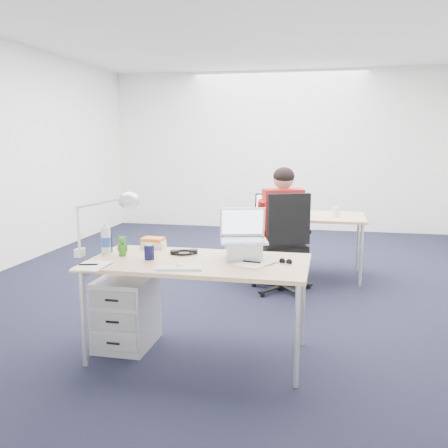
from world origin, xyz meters
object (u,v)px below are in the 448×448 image
Objects in this scene: headphones at (184,252)px; water_bottle at (106,239)px; wireless_keyboard at (179,268)px; far_cup at (336,212)px; seated_person at (280,228)px; computer_mouse at (180,265)px; cordless_phone at (109,242)px; can_koozie at (149,251)px; office_chair at (282,264)px; desk_far at (295,219)px; book_stack at (153,243)px; desk_lamp at (98,223)px; drawer_pedestal_far at (245,249)px; drawer_pedestal_near at (127,311)px; sunglasses at (286,262)px; desk_near at (198,267)px; dark_laptop at (272,204)px; silver_laptop at (244,235)px; bear_figurine at (122,246)px.

water_bottle is at bearing 169.24° from headphones.
far_cup is at bearing 55.06° from wireless_keyboard.
computer_mouse is (-0.48, -2.12, 0.09)m from seated_person.
cordless_phone is (0.00, 0.06, -0.04)m from water_bottle.
seated_person is at bearing 68.52° from can_koozie.
desk_far is at bearing 60.79° from office_chair.
water_bottle is 1.31× the size of book_stack.
wireless_keyboard is 0.59× the size of desk_lamp.
drawer_pedestal_far is at bearing 102.72° from office_chair.
book_stack is (-0.40, 0.56, 0.03)m from computer_mouse.
drawer_pedestal_near is 0.56m from cordless_phone.
desk_far is 0.73m from drawer_pedestal_far.
sunglasses is (0.79, -0.13, -0.01)m from headphones.
cordless_phone reaches higher than desk_near.
dark_laptop reaches higher than far_cup.
sunglasses is at bearing 11.07° from wireless_keyboard.
can_koozie is 1.00m from sunglasses.
silver_laptop is 1.07m from water_bottle.
cordless_phone is 0.45× the size of dark_laptop.
headphones is at bearing 11.52° from water_bottle.
book_stack is (-0.93, -1.38, 0.47)m from office_chair.
headphones is at bearing -126.74° from seated_person.
silver_laptop is at bearing -117.85° from office_chair.
can_koozie reaches higher than sunglasses.
far_cup is (0.69, 2.24, -0.12)m from silver_laptop.
seated_person is at bearing 48.01° from cordless_phone.
computer_mouse is at bearing -30.52° from can_koozie.
bear_figurine is at bearing -115.42° from desk_far.
desk_lamp reaches higher than drawer_pedestal_near.
can_koozie is at bearing -74.36° from book_stack.
drawer_pedestal_near is 2.29× the size of water_bottle.
dark_laptop is 3.19× the size of far_cup.
far_cup is (1.76, 2.43, -0.21)m from desk_lamp.
book_stack is (-0.40, 0.61, 0.03)m from wireless_keyboard.
drawer_pedestal_far is 1.05× the size of desk_lamp.
silver_laptop is at bearing 45.58° from computer_mouse.
water_bottle is 0.07m from cordless_phone.
desk_lamp reaches higher than silver_laptop.
book_stack is 1.14m from sunglasses.
office_chair is 6.96× the size of bear_figurine.
desk_far reaches higher than drawer_pedestal_near.
desk_lamp is 1.46× the size of dark_laptop.
desk_lamp reaches higher than desk_near.
dark_laptop is at bearing 65.61° from water_bottle.
can_koozie is at bearing -154.18° from sunglasses.
wireless_keyboard is at bearing -127.56° from office_chair.
computer_mouse is at bearing -27.47° from drawer_pedestal_near.
book_stack is (-1.01, -2.07, 0.09)m from desk_far.
seated_person is (0.41, 1.91, -0.03)m from desk_near.
water_bottle reaches higher than drawer_pedestal_far.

